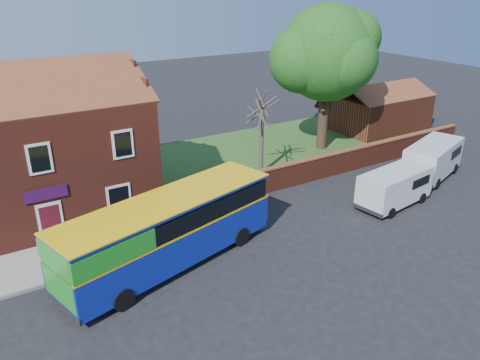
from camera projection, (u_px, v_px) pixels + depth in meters
ground at (252, 275)px, 21.13m from camera, size 120.00×120.00×0.00m
pavement at (63, 259)px, 22.21m from camera, size 18.00×3.50×0.12m
kerb at (72, 277)px, 20.84m from camera, size 18.00×0.15×0.14m
grass_strip at (299, 146)px, 37.58m from camera, size 26.00×12.00×0.04m
shop_building at (29, 157)px, 25.37m from camera, size 12.30×8.13×10.50m
boundary_wall at (353, 159)px, 32.57m from camera, size 22.00×0.38×1.60m
outbuilding at (380, 111)px, 41.31m from camera, size 8.20×5.06×4.17m
bus at (163, 231)px, 21.05m from camera, size 11.14×5.40×3.29m
van_near at (395, 186)px, 27.26m from camera, size 5.10×2.55×2.15m
van_far at (433, 158)px, 31.15m from camera, size 5.81×3.72×2.38m
large_tree at (327, 56)px, 34.51m from camera, size 8.93×7.06×10.89m
bare_tree at (262, 134)px, 31.01m from camera, size 2.08×2.48×5.55m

